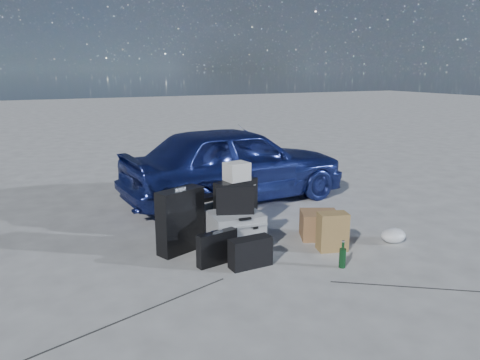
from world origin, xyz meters
The scene contains 16 objects.
ground centered at (0.00, 0.00, 0.00)m, with size 60.00×60.00×0.00m, color beige.
car centered at (0.65, 2.23, 0.59)m, with size 1.40×3.48×1.19m, color #2C3C96.
pelican_case centered at (-0.20, 0.45, 0.21)m, with size 0.57×0.47×0.42m, color #ACB0B2.
laptop_bag centered at (-0.21, 0.44, 0.57)m, with size 0.42×0.11×0.32m, color black.
briefcase centered at (-0.57, 0.14, 0.18)m, with size 0.45×0.10×0.35m, color black.
suitcase_left centered at (-0.79, 0.64, 0.36)m, with size 0.55×0.20×0.71m, color black.
suitcase_right centered at (0.01, 0.87, 0.34)m, with size 0.57×0.21×0.69m, color black.
white_carton centered at (0.01, 0.86, 0.80)m, with size 0.27×0.22×0.22m, color silver.
duffel_bag centered at (-0.23, 1.26, 0.15)m, with size 0.60×0.26×0.30m, color black.
flat_box_white centered at (-0.21, 1.25, 0.34)m, with size 0.42×0.32×0.07m, color silver.
flat_box_black centered at (-0.22, 1.24, 0.40)m, with size 0.25×0.18×0.05m, color black.
kraft_bag centered at (0.75, -0.08, 0.22)m, with size 0.33×0.20×0.44m, color #9E7145.
cardboard_box centered at (0.85, 0.31, 0.16)m, with size 0.43×0.38×0.32m, color brown.
plastic_bag centered at (1.55, -0.20, 0.08)m, with size 0.31×0.26×0.17m, color white.
messenger_bag centered at (-0.28, -0.08, 0.16)m, with size 0.45×0.17×0.31m, color black.
green_bottle centered at (0.56, -0.52, 0.14)m, with size 0.07×0.07×0.28m, color #0D3216.
Camera 1 is at (-2.36, -4.08, 2.00)m, focal length 35.00 mm.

